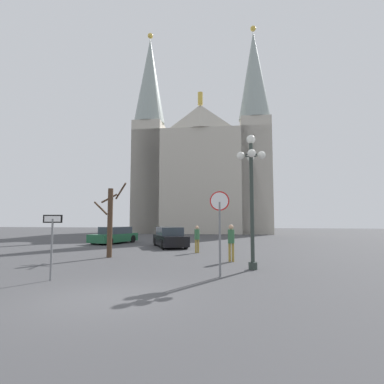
{
  "coord_description": "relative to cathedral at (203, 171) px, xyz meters",
  "views": [
    {
      "loc": [
        3.43,
        -7.69,
        2.09
      ],
      "look_at": [
        -0.42,
        19.37,
        4.48
      ],
      "focal_mm": 28.35,
      "sensor_mm": 36.0,
      "label": 1
    }
  ],
  "objects": [
    {
      "name": "ground_plane",
      "position": [
        1.37,
        -37.74,
        -9.3
      ],
      "size": [
        120.0,
        120.0,
        0.0
      ],
      "primitive_type": "plane",
      "color": "#424244"
    },
    {
      "name": "cathedral",
      "position": [
        0.0,
        0.0,
        0.0
      ],
      "size": [
        19.84,
        12.73,
        30.03
      ],
      "color": "#BCB5A5",
      "rests_on": "ground"
    },
    {
      "name": "stop_sign",
      "position": [
        4.24,
        -34.34,
        -7.17
      ],
      "size": [
        0.71,
        0.08,
        3.08
      ],
      "color": "slate",
      "rests_on": "ground"
    },
    {
      "name": "one_way_arrow_sign",
      "position": [
        -1.42,
        -35.75,
        -7.87
      ],
      "size": [
        0.61,
        0.21,
        2.22
      ],
      "color": "slate",
      "rests_on": "ground"
    },
    {
      "name": "street_lamp",
      "position": [
        5.5,
        -32.53,
        -5.66
      ],
      "size": [
        1.21,
        1.21,
        5.64
      ],
      "color": "#2D3833",
      "rests_on": "ground"
    },
    {
      "name": "bare_tree",
      "position": [
        -1.97,
        -29.63,
        -7.29
      ],
      "size": [
        1.77,
        1.78,
        4.05
      ],
      "color": "#473323",
      "rests_on": "ground"
    },
    {
      "name": "parked_car_near_black",
      "position": [
        -0.01,
        -23.29,
        -8.61
      ],
      "size": [
        3.48,
        4.78,
        1.46
      ],
      "color": "black",
      "rests_on": "ground"
    },
    {
      "name": "parked_car_far_green",
      "position": [
        -5.38,
        -20.74,
        -8.64
      ],
      "size": [
        3.18,
        4.62,
        1.38
      ],
      "color": "#1E5B38",
      "rests_on": "ground"
    },
    {
      "name": "pedestrian_walking",
      "position": [
        4.59,
        -30.4,
        -8.2
      ],
      "size": [
        0.32,
        0.32,
        1.79
      ],
      "color": "olive",
      "rests_on": "ground"
    },
    {
      "name": "pedestrian_standing",
      "position": [
        2.47,
        -26.87,
        -8.3
      ],
      "size": [
        0.32,
        0.32,
        1.65
      ],
      "color": "olive",
      "rests_on": "ground"
    }
  ]
}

